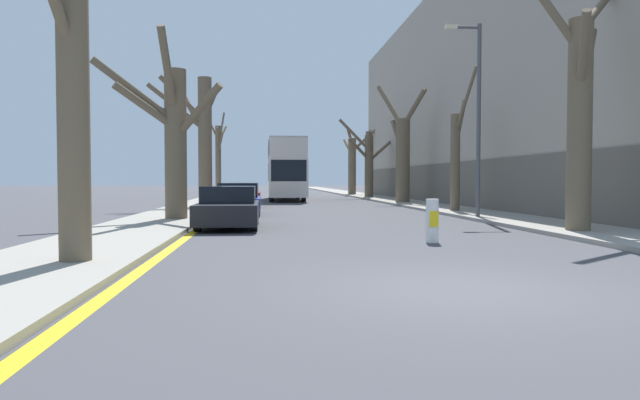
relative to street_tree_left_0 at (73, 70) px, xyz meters
name	(u,v)px	position (x,y,z in m)	size (l,w,h in m)	color
ground_plane	(461,289)	(5.94, -2.58, -3.38)	(300.00, 300.00, 0.00)	#424247
sidewalk_left	(228,194)	(-0.48, 47.42, -3.32)	(3.00, 120.00, 0.12)	gray
sidewalk_right	(355,194)	(12.36, 47.42, -3.32)	(3.00, 120.00, 0.12)	gray
building_facade_right	(508,98)	(18.85, 25.42, 3.41)	(10.08, 45.17, 13.60)	#9E9384
kerb_line_stripe	(245,195)	(1.20, 47.42, -3.37)	(0.24, 120.00, 0.01)	yellow
street_tree_left_0	(73,70)	(0.00, 0.00, 0.00)	(2.88, 2.51, 7.06)	brown
street_tree_left_1	(173,135)	(-0.03, 10.68, -0.28)	(4.53, 2.14, 6.66)	brown
street_tree_left_2	(202,137)	(-0.08, 20.75, 0.44)	(3.67, 2.39, 6.96)	brown
street_tree_left_3	(218,156)	(-0.08, 30.91, -0.19)	(2.02, 3.50, 7.32)	brown
street_tree_right_0	(579,108)	(11.88, 4.87, 0.10)	(4.12, 3.53, 7.67)	brown
street_tree_right_1	(456,155)	(11.95, 15.20, -0.72)	(1.35, 3.52, 6.42)	brown
street_tree_right_2	(402,154)	(11.91, 25.36, -0.20)	(2.45, 4.11, 7.78)	brown
street_tree_right_3	(368,161)	(11.84, 36.84, -0.27)	(5.23, 3.33, 6.62)	brown
street_tree_right_4	(353,163)	(12.02, 46.67, -0.12)	(3.12, 4.82, 6.65)	brown
double_decker_bus	(286,167)	(4.78, 32.50, -0.89)	(2.59, 11.31, 4.38)	silver
parked_car_0	(229,208)	(2.11, 8.07, -2.75)	(1.86, 4.38, 1.31)	black
parked_car_1	(238,200)	(2.11, 14.60, -2.73)	(1.88, 4.26, 1.37)	navy
parked_car_2	(244,196)	(2.11, 21.25, -2.73)	(1.73, 4.15, 1.36)	maroon
lamp_post	(476,110)	(11.21, 10.83, 0.77)	(1.40, 0.20, 7.39)	#4C4F54
traffic_bollard	(432,221)	(7.25, 3.20, -2.85)	(0.30, 0.31, 1.05)	white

